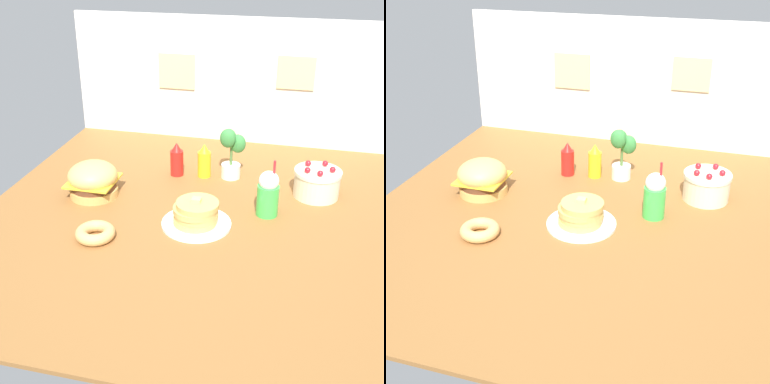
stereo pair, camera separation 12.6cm
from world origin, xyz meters
TOP-DOWN VIEW (x-y plane):
  - ground_plane at (0.00, 0.00)m, footprint 2.16×2.20m
  - back_wall at (-0.00, 1.09)m, footprint 2.16×0.04m
  - burger at (-0.59, 0.10)m, footprint 0.27×0.27m
  - pancake_stack at (0.02, -0.08)m, footprint 0.34×0.34m
  - layer_cake at (0.58, 0.38)m, footprint 0.25×0.25m
  - ketchup_bottle at (-0.22, 0.46)m, footprint 0.08×0.08m
  - mustard_bottle at (-0.06, 0.48)m, footprint 0.08×0.08m
  - cream_soda_cup at (0.35, 0.11)m, footprint 0.11×0.11m
  - donut_pink_glaze at (-0.40, -0.31)m, footprint 0.19×0.19m
  - potted_plant at (0.09, 0.50)m, footprint 0.15×0.12m

SIDE VIEW (x-z plane):
  - ground_plane at x=0.00m, z-range -0.02..0.00m
  - donut_pink_glaze at x=-0.40m, z-range 0.00..0.06m
  - pancake_stack at x=0.02m, z-range -0.02..0.13m
  - layer_cake at x=0.58m, z-range -0.01..0.17m
  - burger at x=-0.59m, z-range 0.00..0.19m
  - ketchup_bottle at x=-0.22m, z-range -0.01..0.19m
  - mustard_bottle at x=-0.06m, z-range -0.01..0.19m
  - cream_soda_cup at x=0.35m, z-range -0.03..0.27m
  - potted_plant at x=0.09m, z-range 0.01..0.32m
  - back_wall at x=0.00m, z-range 0.00..0.82m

